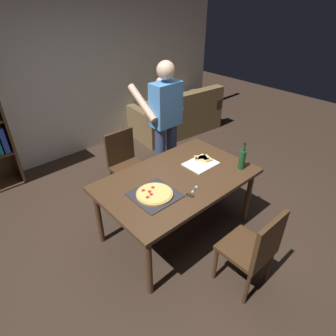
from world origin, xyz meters
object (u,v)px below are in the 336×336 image
(chair_far_side, at_px, (125,161))
(wine_bottle, at_px, (242,159))
(dining_table, at_px, (177,183))
(chair_near_camera, at_px, (255,248))
(kitchen_scissors, at_px, (192,193))
(pepperoni_pizza_on_tray, at_px, (155,194))
(couch, at_px, (178,117))
(person_serving_pizza, at_px, (165,121))

(chair_far_side, xyz_separation_m, wine_bottle, (0.65, -1.34, 0.36))
(dining_table, height_order, chair_near_camera, chair_near_camera)
(wine_bottle, distance_m, kitchen_scissors, 0.75)
(chair_far_side, relative_size, pepperoni_pizza_on_tray, 2.15)
(kitchen_scissors, bearing_deg, dining_table, 73.58)
(kitchen_scissors, bearing_deg, chair_near_camera, -83.06)
(couch, xyz_separation_m, wine_bottle, (-1.24, -2.32, 0.57))
(couch, bearing_deg, wine_bottle, -118.11)
(dining_table, bearing_deg, chair_far_side, 90.00)
(chair_near_camera, distance_m, pepperoni_pizza_on_tray, 1.03)
(chair_far_side, height_order, couch, chair_far_side)
(couch, relative_size, kitchen_scissors, 8.93)
(person_serving_pizza, relative_size, kitchen_scissors, 8.83)
(pepperoni_pizza_on_tray, bearing_deg, chair_far_side, 70.80)
(pepperoni_pizza_on_tray, bearing_deg, wine_bottle, -14.12)
(dining_table, relative_size, chair_near_camera, 1.84)
(chair_far_side, bearing_deg, wine_bottle, -63.90)
(dining_table, distance_m, wine_bottle, 0.76)
(chair_near_camera, relative_size, chair_far_side, 1.00)
(couch, relative_size, pepperoni_pizza_on_tray, 4.22)
(kitchen_scissors, bearing_deg, pepperoni_pizza_on_tray, 143.01)
(person_serving_pizza, bearing_deg, chair_near_camera, -106.14)
(wine_bottle, bearing_deg, pepperoni_pizza_on_tray, 165.88)
(chair_far_side, bearing_deg, chair_near_camera, -90.00)
(chair_near_camera, xyz_separation_m, wine_bottle, (0.65, 0.67, 0.36))
(couch, bearing_deg, chair_far_side, -152.53)
(pepperoni_pizza_on_tray, distance_m, kitchen_scissors, 0.36)
(chair_near_camera, xyz_separation_m, chair_far_side, (0.00, 2.00, 0.00))
(wine_bottle, bearing_deg, person_serving_pizza, 97.08)
(chair_far_side, relative_size, wine_bottle, 2.85)
(chair_near_camera, height_order, chair_far_side, same)
(chair_near_camera, height_order, person_serving_pizza, person_serving_pizza)
(couch, xyz_separation_m, pepperoni_pizza_on_tray, (-2.27, -2.06, 0.46))
(person_serving_pizza, bearing_deg, couch, 41.17)
(dining_table, relative_size, pepperoni_pizza_on_tray, 3.96)
(couch, xyz_separation_m, kitchen_scissors, (-1.98, -2.28, 0.45))
(dining_table, distance_m, couch, 2.77)
(wine_bottle, bearing_deg, kitchen_scissors, 176.79)
(chair_far_side, xyz_separation_m, pepperoni_pizza_on_tray, (-0.38, -1.08, 0.25))
(dining_table, bearing_deg, pepperoni_pizza_on_tray, -168.67)
(dining_table, xyz_separation_m, kitchen_scissors, (-0.09, -0.29, 0.07))
(couch, bearing_deg, chair_near_camera, -122.37)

